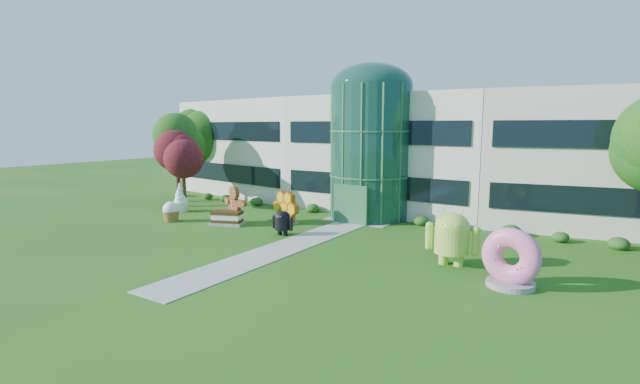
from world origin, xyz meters
The scene contains 14 objects.
ground centered at (0.00, 0.00, 0.00)m, with size 140.00×140.00×0.00m, color #215114.
building centered at (0.00, 18.00, 4.65)m, with size 46.00×15.00×9.30m, color beige, non-canonical shape.
atrium centered at (0.00, 12.00, 4.90)m, with size 6.00×6.00×9.80m, color #194738.
walkway centered at (0.00, 2.00, 0.02)m, with size 2.40×20.00×0.04m, color #9E9E93.
tree_red centered at (-15.50, 7.50, 3.00)m, with size 4.00×4.00×6.00m, color #3F0C14, non-canonical shape.
trees_backdrop centered at (0.00, 13.00, 4.20)m, with size 52.00×8.00×8.40m, color #184E13, non-canonical shape.
android_green centered at (8.96, 3.20, 1.56)m, with size 2.76×1.84×3.13m, color #AADA46, non-canonical shape.
android_black centered at (-1.97, 3.66, 0.93)m, with size 1.64×1.10×1.86m, color black, non-canonical shape.
donut centered at (12.10, 1.47, 1.32)m, with size 2.54×1.22×2.64m, color #D95294, non-canonical shape.
gingerbread centered at (-7.09, 4.76, 1.35)m, with size 2.93×1.13×2.70m, color brown, non-canonical shape.
ice_cream_sandwich centered at (-7.08, 3.97, 0.50)m, with size 2.26×1.13×1.01m, color black, non-canonical shape.
honeycomb centered at (-3.99, 6.72, 1.05)m, with size 2.67×0.95×2.10m, color gold, non-canonical shape.
froyo centered at (-13.92, 5.70, 1.17)m, with size 1.36×1.36×2.34m, color white, non-canonical shape.
cupcake centered at (-11.39, 2.69, 0.74)m, with size 1.23×1.23×1.47m, color white, non-canonical shape.
Camera 1 is at (15.60, -19.20, 6.91)m, focal length 26.00 mm.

